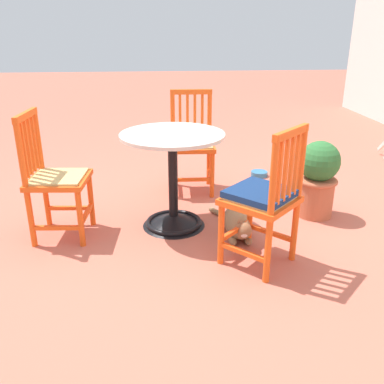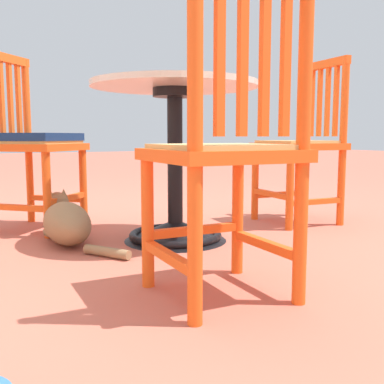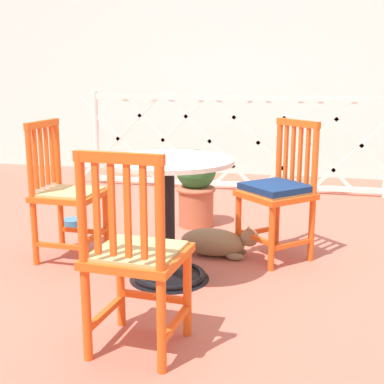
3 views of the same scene
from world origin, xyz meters
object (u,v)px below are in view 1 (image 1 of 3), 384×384
orange_chair_facing_out (55,180)px  tabby_cat (238,224)px  cafe_table (173,191)px  terracotta_planter (318,177)px  pet_water_bowl (259,174)px  orange_chair_tucked_in (192,145)px  orange_chair_near_fence (263,199)px

orange_chair_facing_out → tabby_cat: size_ratio=1.25×
cafe_table → terracotta_planter: (-0.09, 1.15, 0.04)m
tabby_cat → terracotta_planter: terracotta_planter is taller
pet_water_bowl → cafe_table: bearing=-41.0°
orange_chair_tucked_in → orange_chair_facing_out: bearing=-51.4°
orange_chair_near_fence → orange_chair_facing_out: 1.46m
orange_chair_near_fence → pet_water_bowl: bearing=166.5°
cafe_table → pet_water_bowl: size_ratio=4.47×
cafe_table → orange_chair_tucked_in: orange_chair_tucked_in is taller
cafe_table → tabby_cat: (0.21, 0.46, -0.19)m
cafe_table → tabby_cat: cafe_table is taller
orange_chair_facing_out → pet_water_bowl: 2.15m
cafe_table → tabby_cat: 0.54m
tabby_cat → pet_water_bowl: 1.37m
orange_chair_tucked_in → orange_chair_near_fence: bearing=13.5°
orange_chair_facing_out → pet_water_bowl: size_ratio=5.36×
tabby_cat → terracotta_planter: (-0.31, 0.69, 0.23)m
orange_chair_near_fence → tabby_cat: (-0.38, -0.07, -0.35)m
tabby_cat → pet_water_bowl: size_ratio=4.31×
orange_chair_near_fence → terracotta_planter: bearing=138.0°
orange_chair_tucked_in → tabby_cat: orange_chair_tucked_in is taller
cafe_table → orange_chair_near_fence: (0.59, 0.53, 0.16)m
orange_chair_facing_out → tabby_cat: bearing=84.3°
orange_chair_facing_out → tabby_cat: 1.35m
orange_chair_tucked_in → pet_water_bowl: 0.89m
orange_chair_near_fence → orange_chair_tucked_in: size_ratio=1.00×
orange_chair_facing_out → pet_water_bowl: orange_chair_facing_out is taller
pet_water_bowl → orange_chair_tucked_in: bearing=-66.3°
orange_chair_facing_out → orange_chair_tucked_in: bearing=128.6°
orange_chair_near_fence → tabby_cat: 0.52m
cafe_table → orange_chair_facing_out: orange_chair_facing_out is taller
orange_chair_tucked_in → orange_chair_facing_out: size_ratio=1.00×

